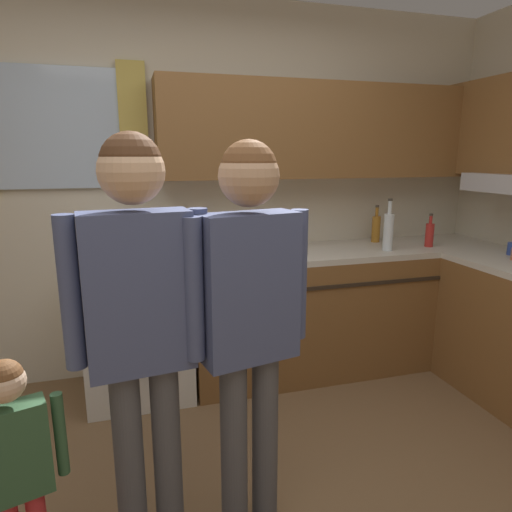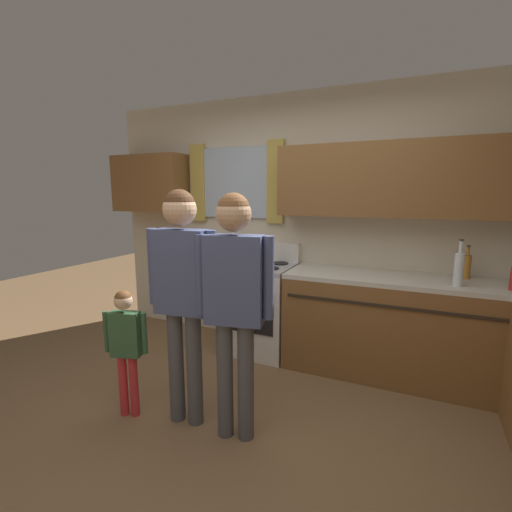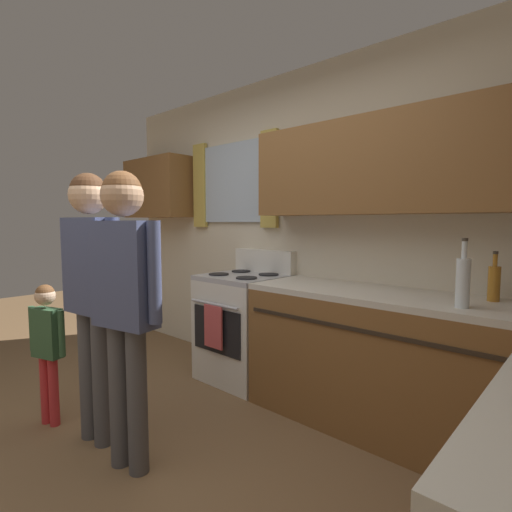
% 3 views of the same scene
% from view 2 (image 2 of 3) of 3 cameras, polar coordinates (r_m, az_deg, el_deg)
% --- Properties ---
extents(ground_plane, '(12.00, 12.00, 0.00)m').
position_cam_2_polar(ground_plane, '(2.58, -6.18, -28.79)').
color(ground_plane, brown).
extents(back_wall_unit, '(4.60, 0.42, 2.60)m').
position_cam_2_polar(back_wall_unit, '(3.68, 9.26, 7.41)').
color(back_wall_unit, beige).
rests_on(back_wall_unit, ground).
extents(kitchen_counter_run, '(2.33, 2.04, 0.90)m').
position_cam_2_polar(kitchen_counter_run, '(3.13, 30.78, -13.31)').
color(kitchen_counter_run, brown).
rests_on(kitchen_counter_run, ground).
extents(stove_oven, '(0.65, 0.67, 1.10)m').
position_cam_2_polar(stove_oven, '(3.74, 0.66, -7.91)').
color(stove_oven, silver).
rests_on(stove_oven, ground).
extents(bottle_oil_amber, '(0.06, 0.06, 0.29)m').
position_cam_2_polar(bottle_oil_amber, '(3.50, 30.30, -1.37)').
color(bottle_oil_amber, '#B27223').
rests_on(bottle_oil_amber, kitchen_counter_run).
extents(bottle_tall_clear, '(0.07, 0.07, 0.37)m').
position_cam_2_polar(bottle_tall_clear, '(3.19, 29.38, -1.69)').
color(bottle_tall_clear, silver).
rests_on(bottle_tall_clear, kitchen_counter_run).
extents(adult_holding_child, '(0.51, 0.22, 1.64)m').
position_cam_2_polar(adult_holding_child, '(2.48, -11.58, -3.83)').
color(adult_holding_child, '#4C4C51').
rests_on(adult_holding_child, ground).
extents(adult_in_plaid, '(0.49, 0.23, 1.61)m').
position_cam_2_polar(adult_in_plaid, '(2.27, -3.44, -5.26)').
color(adult_in_plaid, '#4C4C51').
rests_on(adult_in_plaid, ground).
extents(small_child, '(0.31, 0.15, 0.94)m').
position_cam_2_polar(small_child, '(2.79, -19.89, -12.15)').
color(small_child, red).
rests_on(small_child, ground).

